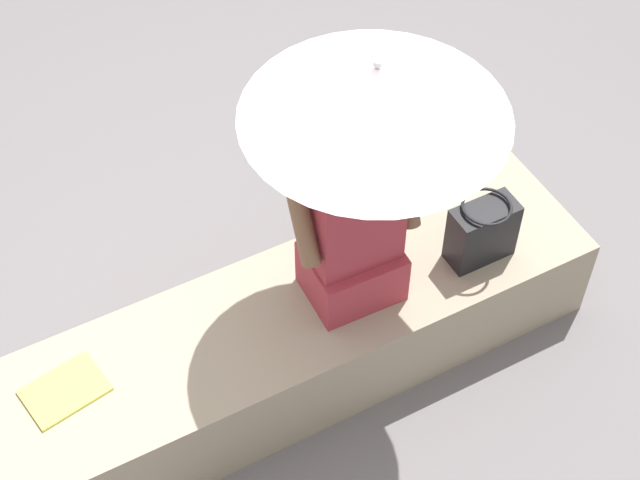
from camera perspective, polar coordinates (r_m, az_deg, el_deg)
The scene contains 6 objects.
ground_plane at distance 4.10m, azimuth -1.68°, elevation -7.44°, with size 14.00×14.00×0.00m, color #605B5E.
stone_bench at distance 3.93m, azimuth -1.75°, elevation -5.82°, with size 2.47×0.61×0.41m, color gray.
person_seated at distance 3.53m, azimuth 1.94°, elevation 1.04°, with size 0.48×0.29×0.90m.
parasol at distance 3.07m, azimuth 3.22°, elevation 8.40°, with size 0.87×0.87×1.14m.
handbag_black at distance 3.88m, azimuth 9.24°, elevation 0.51°, with size 0.26×0.19×0.28m.
magazine at distance 3.68m, azimuth -14.36°, elevation -8.31°, with size 0.28×0.20×0.01m, color #EAE04C.
Camera 1 is at (-0.95, -2.02, 3.44)m, focal length 56.05 mm.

